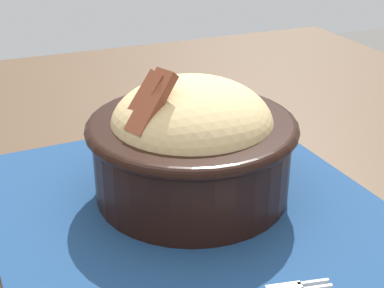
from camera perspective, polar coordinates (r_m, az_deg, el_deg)
placemat at (r=0.47m, az=1.05°, el=-8.38°), size 0.42×0.35×0.00m
bowl at (r=0.48m, az=-0.05°, el=0.29°), size 0.20×0.20×0.13m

